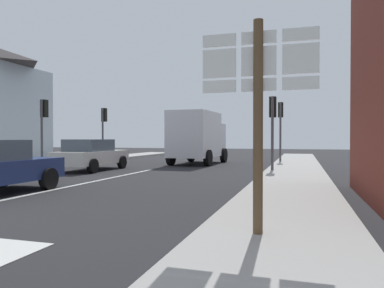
% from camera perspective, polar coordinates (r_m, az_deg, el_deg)
% --- Properties ---
extents(ground_plane, '(80.00, 80.00, 0.00)m').
position_cam_1_polar(ground_plane, '(15.94, -9.19, -4.58)').
color(ground_plane, '#232326').
extents(sidewalk_right, '(2.46, 44.00, 0.14)m').
position_cam_1_polar(sidewalk_right, '(12.35, 15.43, -5.85)').
color(sidewalk_right, '#9E9B96').
rests_on(sidewalk_right, ground).
extents(lane_centre_stripe, '(0.16, 12.00, 0.01)m').
position_cam_1_polar(lane_centre_stripe, '(12.49, -17.30, -6.08)').
color(lane_centre_stripe, silver).
rests_on(lane_centre_stripe, ground).
extents(sedan_far, '(1.99, 4.21, 1.47)m').
position_cam_1_polar(sedan_far, '(17.86, -15.50, -1.57)').
color(sedan_far, beige).
rests_on(sedan_far, ground).
extents(delivery_truck, '(2.69, 5.10, 3.05)m').
position_cam_1_polar(delivery_truck, '(21.61, 0.89, 1.23)').
color(delivery_truck, silver).
rests_on(delivery_truck, ground).
extents(route_sign_post, '(1.66, 0.14, 3.20)m').
position_cam_1_polar(route_sign_post, '(5.34, 10.33, 6.21)').
color(route_sign_post, brown).
rests_on(route_sign_post, ground).
extents(traffic_light_far_right, '(0.30, 0.49, 3.69)m').
position_cam_1_polar(traffic_light_far_right, '(22.56, 13.70, 3.93)').
color(traffic_light_far_right, '#47474C').
rests_on(traffic_light_far_right, ground).
extents(traffic_light_near_left, '(0.30, 0.49, 3.51)m').
position_cam_1_polar(traffic_light_near_left, '(20.21, -22.22, 3.88)').
color(traffic_light_near_left, '#47474C').
rests_on(traffic_light_near_left, ground).
extents(traffic_light_near_right, '(0.30, 0.49, 3.34)m').
position_cam_1_polar(traffic_light_near_right, '(16.34, 12.52, 4.22)').
color(traffic_light_near_right, '#47474C').
rests_on(traffic_light_near_right, ground).
extents(traffic_light_far_left, '(0.30, 0.49, 3.55)m').
position_cam_1_polar(traffic_light_far_left, '(25.10, -13.64, 3.38)').
color(traffic_light_far_left, '#47474C').
rests_on(traffic_light_far_left, ground).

